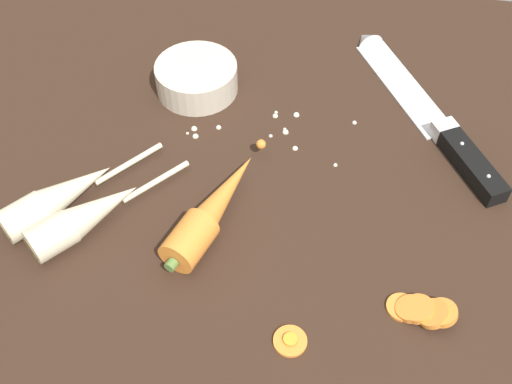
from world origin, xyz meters
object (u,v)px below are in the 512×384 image
at_px(parsnip_mid_left, 59,197).
at_px(prep_bowl, 197,77).
at_px(parsnip_front, 86,217).
at_px(carrot_slice_stray_near, 290,340).
at_px(carrot_slice_stack, 421,310).
at_px(chefs_knife, 420,104).
at_px(whole_carrot, 212,210).

distance_m(parsnip_mid_left, prep_bowl, 0.25).
bearing_deg(parsnip_mid_left, parsnip_front, -27.91).
distance_m(parsnip_front, carrot_slice_stray_near, 0.26).
relative_size(parsnip_front, carrot_slice_stack, 2.46).
bearing_deg(parsnip_mid_left, chefs_knife, 31.35).
distance_m(parsnip_front, carrot_slice_stack, 0.37).
xyz_separation_m(parsnip_mid_left, prep_bowl, (0.10, 0.23, 0.00)).
xyz_separation_m(parsnip_front, carrot_slice_stray_near, (0.24, -0.10, -0.02)).
xyz_separation_m(carrot_slice_stack, prep_bowl, (-0.30, 0.30, 0.01)).
relative_size(parsnip_front, carrot_slice_stray_near, 5.06).
distance_m(whole_carrot, carrot_slice_stack, 0.24).
relative_size(parsnip_front, prep_bowl, 1.55).
bearing_deg(parsnip_front, whole_carrot, 13.71).
distance_m(parsnip_mid_left, carrot_slice_stack, 0.41).
bearing_deg(parsnip_mid_left, whole_carrot, 3.91).
bearing_deg(parsnip_front, carrot_slice_stack, -7.02).
relative_size(carrot_slice_stack, carrot_slice_stray_near, 2.06).
relative_size(parsnip_mid_left, carrot_slice_stray_near, 5.28).
xyz_separation_m(chefs_knife, parsnip_front, (-0.36, -0.27, 0.01)).
bearing_deg(carrot_slice_stray_near, whole_carrot, 129.14).
distance_m(chefs_knife, parsnip_mid_left, 0.47).
height_order(parsnip_mid_left, prep_bowl, same).
height_order(chefs_knife, whole_carrot, whole_carrot).
bearing_deg(carrot_slice_stack, prep_bowl, 135.66).
height_order(chefs_knife, carrot_slice_stray_near, chefs_knife).
bearing_deg(chefs_knife, carrot_slice_stray_near, -108.39).
distance_m(chefs_knife, prep_bowl, 0.30).
relative_size(carrot_slice_stack, prep_bowl, 0.63).
bearing_deg(carrot_slice_stack, chefs_knife, 90.65).
distance_m(whole_carrot, parsnip_front, 0.14).
relative_size(parsnip_mid_left, carrot_slice_stack, 2.57).
height_order(parsnip_front, parsnip_mid_left, same).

